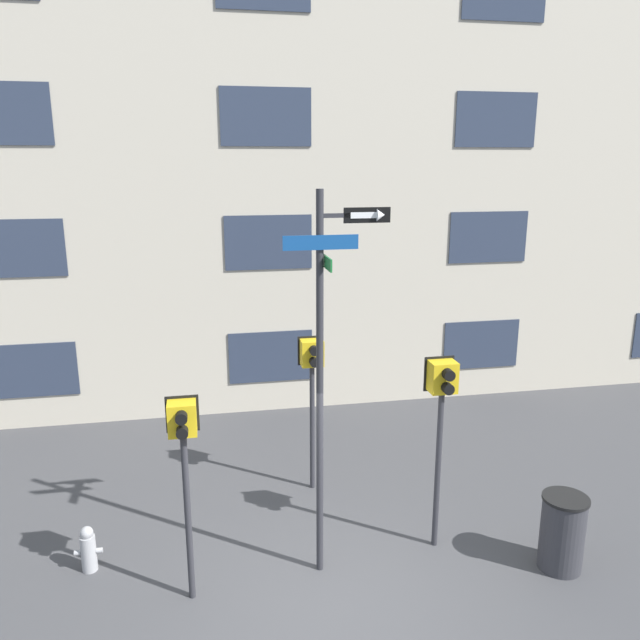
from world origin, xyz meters
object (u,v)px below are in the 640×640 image
pedestrian_signal_left (184,445)px  trash_bin (562,532)px  pedestrian_signal_right (442,400)px  fire_hydrant (88,549)px  pedestrian_signal_across (312,370)px  street_sign_pole (325,361)px

pedestrian_signal_left → trash_bin: pedestrian_signal_left is taller
pedestrian_signal_right → fire_hydrant: (-4.70, 0.33, -1.88)m
pedestrian_signal_left → pedestrian_signal_across: bearing=50.5°
street_sign_pole → fire_hydrant: size_ratio=7.75×
street_sign_pole → trash_bin: street_sign_pole is taller
fire_hydrant → pedestrian_signal_across: bearing=25.5°
trash_bin → pedestrian_signal_across: bearing=136.9°
pedestrian_signal_left → trash_bin: size_ratio=2.52×
street_sign_pole → fire_hydrant: (-3.07, 0.55, -2.59)m
street_sign_pole → pedestrian_signal_across: bearing=84.1°
fire_hydrant → trash_bin: size_ratio=0.62×
street_sign_pole → pedestrian_signal_right: (1.63, 0.22, -0.71)m
street_sign_pole → trash_bin: bearing=-10.4°
pedestrian_signal_right → street_sign_pole: bearing=-172.2°
pedestrian_signal_left → fire_hydrant: size_ratio=4.09×
fire_hydrant → trash_bin: bearing=-10.3°
pedestrian_signal_left → street_sign_pole: bearing=8.1°
pedestrian_signal_right → trash_bin: bearing=-28.5°
fire_hydrant → street_sign_pole: bearing=-10.2°
pedestrian_signal_across → pedestrian_signal_right: bearing=-53.3°
street_sign_pole → pedestrian_signal_across: size_ratio=1.93×
pedestrian_signal_across → fire_hydrant: pedestrian_signal_across is taller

